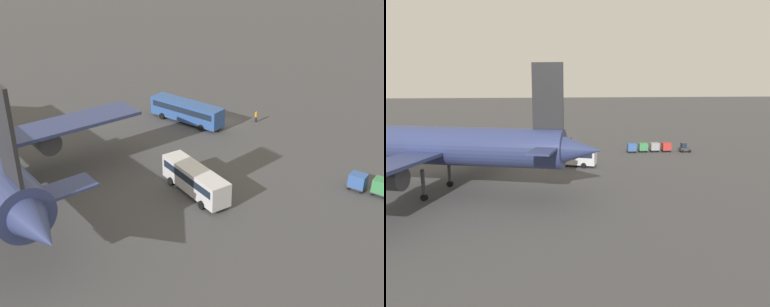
{
  "view_description": "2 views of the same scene",
  "coord_description": "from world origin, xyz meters",
  "views": [
    {
      "loc": [
        -36.31,
        61.36,
        29.21
      ],
      "look_at": [
        -5.75,
        17.69,
        3.09
      ],
      "focal_mm": 45.0,
      "sensor_mm": 36.0,
      "label": 1
    },
    {
      "loc": [
        -1.89,
        89.66,
        15.52
      ],
      "look_at": [
        -9.81,
        25.11,
        3.11
      ],
      "focal_mm": 35.0,
      "sensor_mm": 36.0,
      "label": 2
    }
  ],
  "objects": [
    {
      "name": "ground_plane",
      "position": [
        0.0,
        0.0,
        0.0
      ],
      "size": [
        600.0,
        600.0,
        0.0
      ],
      "primitive_type": "plane",
      "color": "#424244"
    },
    {
      "name": "worker_person",
      "position": [
        -3.87,
        -2.72,
        0.87
      ],
      "size": [
        0.38,
        0.38,
        1.74
      ],
      "color": "#1E1E2D",
      "rests_on": "ground"
    },
    {
      "name": "airplane",
      "position": [
        13.06,
        36.05,
        6.77
      ],
      "size": [
        49.2,
        42.39,
        18.01
      ],
      "rotation": [
        0.0,
        0.0,
        -0.29
      ],
      "color": "navy",
      "rests_on": "ground"
    },
    {
      "name": "baggage_tug",
      "position": [
        -35.91,
        10.11,
        0.94
      ],
      "size": [
        2.45,
        1.71,
        2.1
      ],
      "rotation": [
        0.0,
        0.0,
        -0.04
      ],
      "color": "#333338",
      "rests_on": "ground"
    },
    {
      "name": "shuttle_bus_far",
      "position": [
        -8.51,
        21.01,
        1.95
      ],
      "size": [
        10.71,
        6.2,
        3.26
      ],
      "rotation": [
        0.0,
        0.0,
        -0.37
      ],
      "color": "silver",
      "rests_on": "ground"
    },
    {
      "name": "cargo_cart_blue",
      "position": [
        -23.9,
        9.24,
        1.19
      ],
      "size": [
        2.06,
        1.76,
        2.06
      ],
      "rotation": [
        0.0,
        0.0,
        -0.04
      ],
      "color": "#38383D",
      "rests_on": "ground"
    },
    {
      "name": "cargo_cart_red",
      "position": [
        -31.96,
        9.2,
        1.19
      ],
      "size": [
        2.06,
        1.76,
        2.06
      ],
      "rotation": [
        0.0,
        0.0,
        -0.04
      ],
      "color": "#38383D",
      "rests_on": "ground"
    },
    {
      "name": "cargo_cart_green",
      "position": [
        -26.58,
        8.95,
        1.19
      ],
      "size": [
        2.06,
        1.76,
        2.06
      ],
      "rotation": [
        0.0,
        0.0,
        -0.04
      ],
      "color": "#38383D",
      "rests_on": "ground"
    },
    {
      "name": "shuttle_bus_near",
      "position": [
        5.14,
        3.6,
        1.99
      ],
      "size": [
        12.86,
        3.74,
        3.33
      ],
      "rotation": [
        0.0,
        0.0,
        -0.05
      ],
      "color": "#2D5199",
      "rests_on": "ground"
    },
    {
      "name": "cargo_cart_grey",
      "position": [
        -29.27,
        8.99,
        1.19
      ],
      "size": [
        2.06,
        1.76,
        2.06
      ],
      "rotation": [
        0.0,
        0.0,
        -0.04
      ],
      "color": "#38383D",
      "rests_on": "ground"
    }
  ]
}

